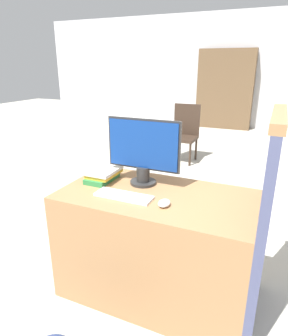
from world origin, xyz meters
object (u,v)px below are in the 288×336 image
Objects in this scene: monitor at (143,151)px; far_chair at (184,131)px; mouse at (164,203)px; book_stack at (103,174)px; keyboard at (124,196)px.

monitor is 0.56× the size of far_chair.
mouse is 3.41m from far_chair.
mouse is at bearing -21.42° from book_stack.
mouse is 0.36× the size of book_stack.
book_stack is (-0.56, 0.22, 0.03)m from mouse.
book_stack is at bearing -169.18° from monitor.
book_stack is 3.10m from far_chair.
monitor reaches higher than book_stack.
monitor is 0.35m from keyboard.
book_stack is at bearing 143.47° from keyboard.
book_stack is at bearing -128.79° from far_chair.
keyboard is at bearing -94.39° from monitor.
keyboard is (-0.02, -0.26, -0.23)m from monitor.
monitor is 3.11m from far_chair.
monitor is at bearing 133.44° from mouse.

